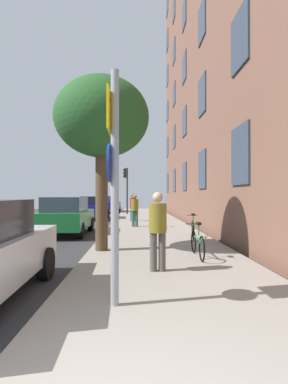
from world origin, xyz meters
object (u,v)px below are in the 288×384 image
object	(u,v)px
traffic_light	(126,182)
pedestrian_1	(135,208)
sign_post	(113,172)
car_1	(66,215)
car_3	(110,204)
car_2	(94,208)
bicycle_0	(197,243)
pedestrian_0	(158,226)
bicycle_2	(154,220)
tree_near	(102,119)
bicycle_1	(193,229)
pedestrian_2	(133,205)

from	to	relation	value
traffic_light	pedestrian_1	world-z (taller)	traffic_light
sign_post	car_1	size ratio (longest dim) A/B	0.84
sign_post	car_3	bearing A→B (deg)	94.87
car_1	car_2	bearing A→B (deg)	89.86
bicycle_0	pedestrian_0	xyz separation A→B (m)	(-1.13, -1.40, 0.59)
pedestrian_0	car_1	size ratio (longest dim) A/B	0.41
sign_post	bicycle_2	world-z (taller)	sign_post
traffic_light	tree_near	bearing A→B (deg)	-90.61
pedestrian_1	car_1	world-z (taller)	pedestrian_1
tree_near	bicycle_1	world-z (taller)	tree_near
traffic_light	bicycle_2	size ratio (longest dim) A/B	2.32
car_2	pedestrian_2	bearing A→B (deg)	-44.58
tree_near	sign_post	bearing A→B (deg)	-81.48
tree_near	bicycle_0	world-z (taller)	tree_near
sign_post	bicycle_0	xyz separation A→B (m)	(1.92, 3.33, -1.57)
pedestrian_1	car_1	bearing A→B (deg)	-142.66
car_2	car_3	world-z (taller)	same
bicycle_1	bicycle_2	xyz separation A→B (m)	(-1.14, 4.16, -0.01)
bicycle_0	car_1	world-z (taller)	car_1
pedestrian_0	pedestrian_1	size ratio (longest dim) A/B	1.02
bicycle_0	bicycle_2	bearing A→B (deg)	94.89
sign_post	car_2	world-z (taller)	sign_post
bicycle_2	car_3	bearing A→B (deg)	103.31
sign_post	bicycle_2	xyz separation A→B (m)	(1.29, 10.75, -1.57)
traffic_light	pedestrian_1	distance (m)	10.59
traffic_light	tree_near	size ratio (longest dim) A/B	0.78
pedestrian_2	car_3	distance (m)	11.34
tree_near	pedestrian_1	xyz separation A→B (m)	(0.95, 6.52, -2.87)
tree_near	car_1	bearing A→B (deg)	114.98
pedestrian_2	car_2	bearing A→B (deg)	135.42
bicycle_2	car_2	distance (m)	7.35
bicycle_0	car_3	world-z (taller)	car_3
pedestrian_1	bicycle_0	bearing A→B (deg)	-77.85
traffic_light	bicycle_2	distance (m)	10.94
bicycle_2	car_2	xyz separation A→B (m)	(-3.91, 6.21, 0.37)
tree_near	car_3	size ratio (longest dim) A/B	1.19
traffic_light	bicycle_1	bearing A→B (deg)	-78.84
pedestrian_1	car_2	world-z (taller)	pedestrian_1
tree_near	pedestrian_0	world-z (taller)	tree_near
car_1	pedestrian_1	bearing A→B (deg)	37.34
bicycle_1	pedestrian_2	distance (m)	7.97
traffic_light	car_3	distance (m)	4.76
bicycle_1	pedestrian_1	distance (m)	4.83
pedestrian_1	pedestrian_2	world-z (taller)	pedestrian_2
tree_near	bicycle_1	bearing A→B (deg)	35.88
traffic_light	bicycle_2	bearing A→B (deg)	-80.54
sign_post	tree_near	bearing A→B (deg)	98.52
pedestrian_2	tree_near	bearing A→B (deg)	-94.80
car_2	car_3	size ratio (longest dim) A/B	1.03
car_1	car_3	bearing A→B (deg)	88.32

